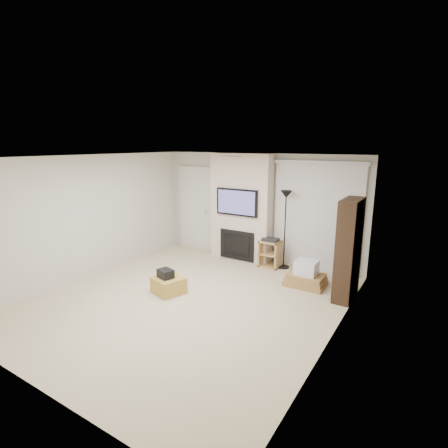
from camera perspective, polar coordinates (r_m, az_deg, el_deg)
The scene contains 16 objects.
floor at distance 6.40m, azimuth -5.82°, elevation -12.19°, with size 5.00×5.50×0.00m, color #CCB892.
ceiling at distance 5.79m, azimuth -6.40°, elevation 10.79°, with size 5.00×5.50×0.00m, color white.
wall_back at distance 8.26m, azimuth 5.70°, elevation 2.74°, with size 5.00×2.50×0.00m, color beige.
wall_front at distance 4.27m, azimuth -29.68°, elevation -8.90°, with size 5.00×2.50×0.00m, color beige.
wall_left at distance 7.74m, azimuth -20.88°, elevation 1.23°, with size 5.50×2.50×0.00m, color beige.
wall_right at distance 4.90m, azimuth 17.74°, elevation -5.05°, with size 5.50×2.50×0.00m, color beige.
hvac_vent at distance 6.23m, azimuth 1.20°, elevation 10.99°, with size 0.35×0.18×0.01m, color silver.
ottoman at distance 6.66m, azimuth -9.02°, elevation -9.83°, with size 0.50×0.50×0.30m, color #B08C39.
black_bag at distance 6.58m, azimuth -9.53°, elevation -7.99°, with size 0.28×0.22×0.16m, color black.
fireplace_wall at distance 8.24m, azimuth 2.86°, elevation 2.66°, with size 1.50×0.47×2.50m.
entry_door at distance 9.19m, azimuth -4.54°, elevation 2.57°, with size 1.02×0.11×2.14m.
vertical_blinds at distance 7.71m, azimuth 14.90°, elevation 1.79°, with size 1.98×0.10×2.37m.
floor_lamp at distance 7.65m, azimuth 10.05°, elevation 2.67°, with size 0.26×0.26×1.74m.
av_stand at distance 7.92m, azimuth 7.56°, elevation -4.52°, with size 0.45×0.38×0.66m.
box_stack at distance 7.07m, azimuth 13.22°, elevation -8.27°, with size 0.75×0.57×0.51m.
bookshelf at distance 6.52m, azimuth 19.67°, elevation -3.95°, with size 0.30×0.80×1.80m.
Camera 1 is at (3.58, -4.55, 2.72)m, focal length 28.00 mm.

